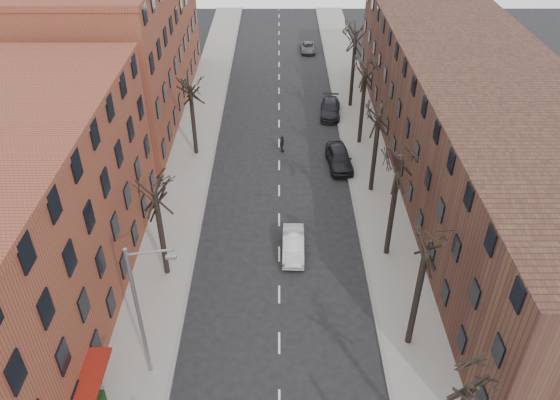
{
  "coord_description": "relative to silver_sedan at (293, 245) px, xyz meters",
  "views": [
    {
      "loc": [
        0.01,
        -9.41,
        25.55
      ],
      "look_at": [
        0.06,
        21.0,
        4.0
      ],
      "focal_mm": 35.0,
      "sensor_mm": 36.0,
      "label": 1
    }
  ],
  "objects": [
    {
      "name": "parked_car_mid",
      "position": [
        4.3,
        21.79,
        0.01
      ],
      "size": [
        2.44,
        5.09,
        1.43
      ],
      "primitive_type": "imported",
      "rotation": [
        0.0,
        0.0,
        -0.09
      ],
      "color": "black",
      "rests_on": "ground"
    },
    {
      "name": "silver_sedan",
      "position": [
        0.0,
        0.0,
        0.0
      ],
      "size": [
        1.58,
        4.32,
        1.42
      ],
      "primitive_type": "imported",
      "rotation": [
        0.0,
        0.0,
        -0.02
      ],
      "color": "#B4B7BC",
      "rests_on": "ground"
    },
    {
      "name": "building_left_far",
      "position": [
        -17.0,
        23.84,
        6.29
      ],
      "size": [
        12.0,
        28.0,
        14.0
      ],
      "primitive_type": "cube",
      "color": "brown",
      "rests_on": "ground"
    },
    {
      "name": "sidewalk_right",
      "position": [
        7.0,
        14.84,
        -0.63
      ],
      "size": [
        4.0,
        90.0,
        0.15
      ],
      "primitive_type": "cube",
      "color": "gray",
      "rests_on": "ground"
    },
    {
      "name": "streetlight",
      "position": [
        -8.03,
        -10.16,
        4.3
      ],
      "size": [
        2.45,
        0.22,
        9.03
      ],
      "color": "slate",
      "rests_on": "ground"
    },
    {
      "name": "tree_right_b",
      "position": [
        6.6,
        -8.16,
        -0.71
      ],
      "size": [
        5.2,
        5.2,
        10.8
      ],
      "primitive_type": null,
      "color": "black",
      "rests_on": "ground"
    },
    {
      "name": "parked_car_near",
      "position": [
        4.3,
        11.72,
        0.14
      ],
      "size": [
        2.39,
        5.11,
        1.69
      ],
      "primitive_type": "imported",
      "rotation": [
        0.0,
        0.0,
        0.08
      ],
      "color": "black",
      "rests_on": "ground"
    },
    {
      "name": "parked_car_far",
      "position": [
        2.8,
        40.37,
        -0.15
      ],
      "size": [
        1.89,
        4.02,
        1.11
      ],
      "primitive_type": "imported",
      "rotation": [
        0.0,
        0.0,
        0.01
      ],
      "color": "#525359",
      "rests_on": "ground"
    },
    {
      "name": "tree_right_d",
      "position": [
        6.6,
        7.84,
        -0.71
      ],
      "size": [
        5.2,
        5.2,
        10.0
      ],
      "primitive_type": null,
      "color": "black",
      "rests_on": "ground"
    },
    {
      "name": "tree_left_b",
      "position": [
        -8.6,
        13.84,
        -0.71
      ],
      "size": [
        5.2,
        5.2,
        9.5
      ],
      "primitive_type": null,
      "color": "black",
      "rests_on": "ground"
    },
    {
      "name": "tree_right_e",
      "position": [
        6.6,
        15.84,
        -0.71
      ],
      "size": [
        5.2,
        5.2,
        10.8
      ],
      "primitive_type": null,
      "color": "black",
      "rests_on": "ground"
    },
    {
      "name": "building_left_near",
      "position": [
        -17.0,
        -5.16,
        5.29
      ],
      "size": [
        12.0,
        26.0,
        12.0
      ],
      "primitive_type": "cube",
      "color": "brown",
      "rests_on": "ground"
    },
    {
      "name": "building_right",
      "position": [
        15.0,
        9.84,
        4.29
      ],
      "size": [
        12.0,
        50.0,
        10.0
      ],
      "primitive_type": "cube",
      "color": "#492F22",
      "rests_on": "ground"
    },
    {
      "name": "tree_right_f",
      "position": [
        6.6,
        23.84,
        -0.71
      ],
      "size": [
        5.2,
        5.2,
        11.6
      ],
      "primitive_type": null,
      "color": "black",
      "rests_on": "ground"
    },
    {
      "name": "tree_left_a",
      "position": [
        -8.6,
        -2.16,
        -0.71
      ],
      "size": [
        5.2,
        5.2,
        9.5
      ],
      "primitive_type": null,
      "color": "black",
      "rests_on": "ground"
    },
    {
      "name": "sidewalk_left",
      "position": [
        -9.0,
        14.84,
        -0.63
      ],
      "size": [
        4.0,
        90.0,
        0.15
      ],
      "primitive_type": "cube",
      "color": "gray",
      "rests_on": "ground"
    },
    {
      "name": "pedestrian_crossing",
      "position": [
        -0.72,
        14.3,
        0.08
      ],
      "size": [
        0.69,
        1.0,
        1.58
      ],
      "primitive_type": "imported",
      "rotation": [
        0.0,
        0.0,
        1.21
      ],
      "color": "black",
      "rests_on": "ground"
    },
    {
      "name": "tree_right_c",
      "position": [
        6.6,
        -0.16,
        -0.71
      ],
      "size": [
        5.2,
        5.2,
        11.6
      ],
      "primitive_type": null,
      "color": "black",
      "rests_on": "ground"
    }
  ]
}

